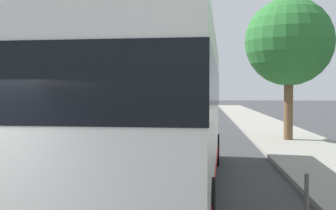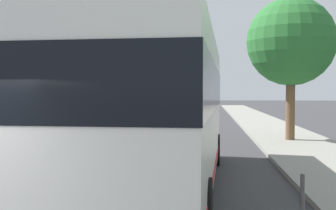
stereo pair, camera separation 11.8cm
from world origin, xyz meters
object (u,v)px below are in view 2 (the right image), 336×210
car_ahead_same_lane (196,108)px  roadside_tree_mid_block (291,42)px  car_side_street (146,109)px  car_oncoming (200,105)px  coach_bus (163,106)px  car_far_distant (131,117)px

car_ahead_same_lane → roadside_tree_mid_block: (-23.15, -5.11, 3.91)m
car_side_street → car_oncoming: bearing=161.0°
coach_bus → car_ahead_same_lane: 32.69m
roadside_tree_mid_block → car_oncoming: bearing=8.3°
coach_bus → car_oncoming: size_ratio=2.32×
roadside_tree_mid_block → car_far_distant: bearing=50.8°
car_oncoming → car_side_street: bearing=160.4°
car_far_distant → roadside_tree_mid_block: (-7.20, -8.82, 3.94)m
car_side_street → car_oncoming: (13.91, -4.82, -0.07)m
car_oncoming → car_far_distant: bearing=170.8°
coach_bus → roadside_tree_mid_block: roadside_tree_mid_block is taller
coach_bus → car_oncoming: (42.67, -0.00, -1.34)m
coach_bus → roadside_tree_mid_block: (9.51, -4.86, 2.62)m
car_side_street → roadside_tree_mid_block: bearing=26.8°
car_far_distant → car_ahead_same_lane: bearing=167.4°
coach_bus → car_side_street: coach_bus is taller
car_far_distant → car_side_street: size_ratio=0.98×
roadside_tree_mid_block → car_side_street: bearing=26.7°
coach_bus → car_oncoming: coach_bus is taller
car_far_distant → car_ahead_same_lane: size_ratio=0.92×
car_oncoming → car_ahead_same_lane: bearing=178.1°
car_side_street → roadside_tree_mid_block: (-19.25, -9.68, 3.88)m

